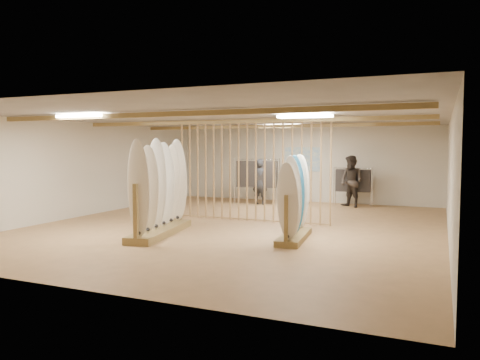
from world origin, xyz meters
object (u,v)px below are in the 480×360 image
at_px(rack_right, 294,212).
at_px(clothing_rack_a, 257,174).
at_px(clothing_rack_b, 353,181).
at_px(shopper_a, 260,179).
at_px(shopper_b, 351,178).
at_px(rack_left, 160,203).

distance_m(rack_right, clothing_rack_a, 6.62).
bearing_deg(rack_right, clothing_rack_b, 82.65).
height_order(clothing_rack_a, shopper_a, shopper_a).
distance_m(clothing_rack_b, shopper_b, 0.45).
height_order(clothing_rack_b, shopper_b, shopper_b).
distance_m(rack_left, rack_right, 3.14).
distance_m(rack_right, clothing_rack_b, 6.66).
xyz_separation_m(rack_left, shopper_b, (3.22, 6.87, 0.26)).
bearing_deg(clothing_rack_b, clothing_rack_a, -167.22).
distance_m(rack_left, shopper_a, 6.36).
bearing_deg(shopper_a, shopper_b, -162.86).
height_order(clothing_rack_a, shopper_b, shopper_b).
relative_size(rack_left, shopper_b, 1.37).
bearing_deg(clothing_rack_a, shopper_b, 5.49).
relative_size(rack_left, rack_right, 1.41).
xyz_separation_m(rack_right, clothing_rack_b, (0.13, 6.66, 0.27)).
height_order(rack_left, clothing_rack_b, rack_left).
relative_size(rack_right, clothing_rack_a, 1.17).
relative_size(rack_left, clothing_rack_b, 2.01).
distance_m(shopper_a, shopper_b, 3.19).
bearing_deg(clothing_rack_a, clothing_rack_b, 12.80).
xyz_separation_m(rack_left, clothing_rack_b, (3.20, 7.31, 0.15)).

